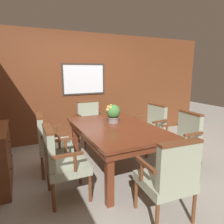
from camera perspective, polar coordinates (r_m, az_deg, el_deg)
The scene contains 10 objects.
ground_plane at distance 3.31m, azimuth -0.85°, elevation -17.25°, with size 14.00×14.00×0.00m, color #A39E93.
wall_back at distance 4.71m, azimuth -10.49°, elevation 6.97°, with size 7.20×0.08×2.45m.
dining_table at distance 3.20m, azimuth 1.15°, elevation -5.63°, with size 1.15×1.78×0.74m.
chair_right_near at distance 3.47m, azimuth 19.46°, elevation -7.12°, with size 0.53×0.59×0.95m.
chair_left_near at distance 2.62m, azimuth -14.35°, elevation -13.02°, with size 0.51×0.58×0.95m.
chair_left_far at distance 3.33m, azimuth -17.24°, elevation -7.78°, with size 0.54×0.60×0.95m.
chair_head_far at distance 4.40m, azimuth -6.21°, elevation -2.55°, with size 0.58×0.52×0.95m.
chair_right_far at distance 4.06m, azimuth 11.19°, elevation -3.92°, with size 0.55×0.60×0.95m.
chair_head_near at distance 2.27m, azimuth 16.08°, elevation -17.18°, with size 0.60×0.54×0.95m.
potted_plant at distance 3.34m, azimuth 0.32°, elevation -0.34°, with size 0.25×0.23×0.31m.
Camera 1 is at (-1.18, -2.64, 1.61)m, focal length 32.00 mm.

